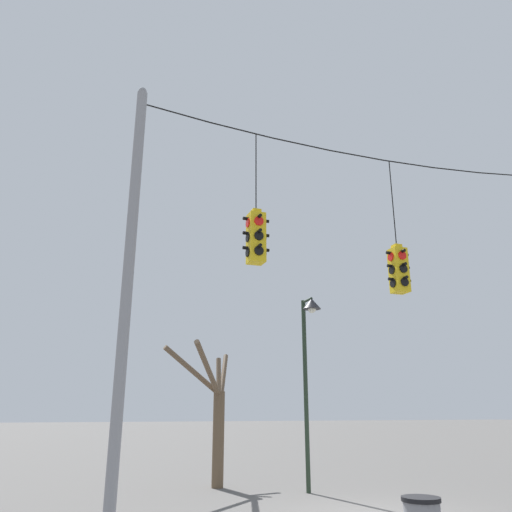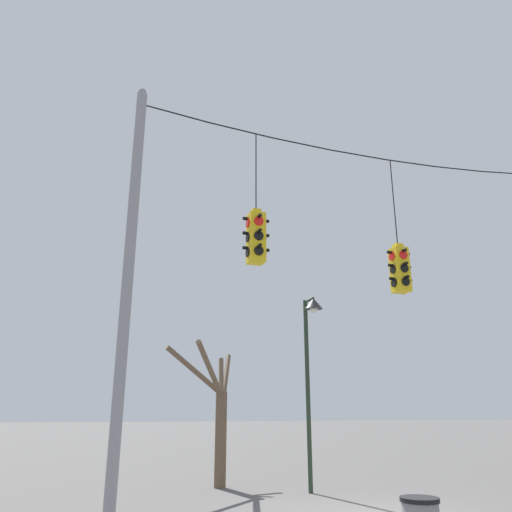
{
  "view_description": "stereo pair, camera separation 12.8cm",
  "coord_description": "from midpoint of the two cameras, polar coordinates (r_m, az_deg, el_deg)",
  "views": [
    {
      "loc": [
        -5.84,
        -9.52,
        2.02
      ],
      "look_at": [
        -2.59,
        -0.18,
        5.11
      ],
      "focal_mm": 35.0,
      "sensor_mm": 36.0,
      "label": 1
    },
    {
      "loc": [
        -5.72,
        -9.56,
        2.02
      ],
      "look_at": [
        -2.59,
        -0.18,
        5.11
      ],
      "focal_mm": 35.0,
      "sensor_mm": 36.0,
      "label": 2
    }
  ],
  "objects": [
    {
      "name": "utility_pole_left",
      "position": [
        9.65,
        -14.15,
        -3.24
      ],
      "size": [
        0.21,
        0.21,
        8.6
      ],
      "color": "gray",
      "rests_on": "ground_plane"
    },
    {
      "name": "span_wire",
      "position": [
        12.53,
        11.85,
        11.66
      ],
      "size": [
        10.28,
        0.03,
        0.33
      ],
      "color": "black"
    },
    {
      "name": "traffic_light_near_left_pole",
      "position": [
        10.49,
        0.35,
        2.18
      ],
      "size": [
        0.58,
        0.58,
        3.03
      ],
      "color": "yellow"
    },
    {
      "name": "traffic_light_near_right_pole",
      "position": [
        11.91,
        16.4,
        -1.4
      ],
      "size": [
        0.58,
        0.58,
        3.33
      ],
      "color": "yellow"
    },
    {
      "name": "street_lamp",
      "position": [
        14.06,
        6.56,
        -9.79
      ],
      "size": [
        0.51,
        0.87,
        5.09
      ],
      "color": "#233323",
      "rests_on": "ground_plane"
    },
    {
      "name": "bare_tree",
      "position": [
        15.11,
        -4.15,
        -17.41
      ],
      "size": [
        2.53,
        3.5,
        3.85
      ],
      "color": "brown",
      "rests_on": "ground_plane"
    }
  ]
}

